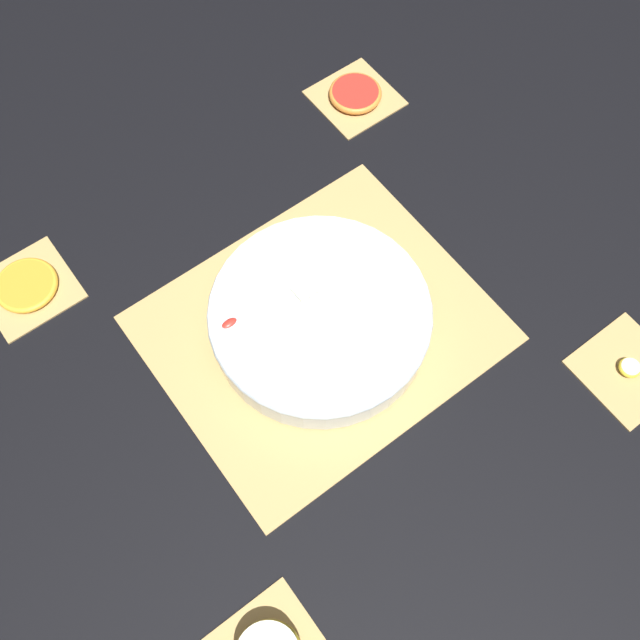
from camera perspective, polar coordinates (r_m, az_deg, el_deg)
ground_plane at (r=1.04m, az=0.00°, el=-0.66°), size 6.00×6.00×0.00m
bamboo_mat_center at (r=1.04m, az=0.00°, el=-0.59°), size 0.44×0.37×0.01m
coaster_mat_near_left at (r=1.28m, az=2.69°, el=16.59°), size 0.12×0.12×0.01m
coaster_mat_near_right at (r=1.15m, az=-21.34°, el=2.29°), size 0.12×0.12×0.01m
coaster_mat_far_left at (r=1.10m, az=22.40°, el=-3.52°), size 0.12×0.12×0.01m
fruit_salad_bowl at (r=1.01m, az=-0.01°, el=0.20°), size 0.30×0.30×0.06m
orange_slice_whole at (r=1.14m, az=-21.47°, el=2.48°), size 0.09×0.09×0.01m
banana_coin_single at (r=1.09m, az=22.53°, el=-3.37°), size 0.03×0.03×0.01m
grapefruit_slice at (r=1.27m, az=2.71°, el=16.86°), size 0.09×0.09×0.01m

